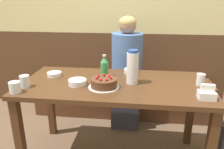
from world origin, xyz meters
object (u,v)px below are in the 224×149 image
bench_seat (122,97)px  bowl_rice_small (77,82)px  bowl_side_dish (54,74)px  glass_tumbler_short (15,87)px  water_pitcher (133,67)px  soju_bottle (104,66)px  birthday_cake (104,83)px  glass_water_tall (25,81)px  person_pale_blue_shirt (126,76)px  glass_shot_small (201,80)px  napkin_holder (207,94)px  bowl_soup_white (131,71)px

bench_seat → bowl_rice_small: bowl_rice_small is taller
bowl_side_dish → glass_tumbler_short: size_ratio=1.51×
water_pitcher → glass_tumbler_short: bearing=-160.6°
bowl_side_dish → soju_bottle: bearing=5.6°
bench_seat → water_pitcher: bearing=-80.5°
birthday_cake → glass_water_tall: same height
person_pale_blue_shirt → soju_bottle: bearing=-18.9°
glass_shot_small → person_pale_blue_shirt: (-0.60, 0.59, -0.21)m
person_pale_blue_shirt → bowl_rice_small: bearing=-26.4°
soju_bottle → glass_tumbler_short: (-0.58, -0.41, -0.05)m
person_pale_blue_shirt → glass_water_tall: bearing=-42.7°
soju_bottle → glass_tumbler_short: 0.71m
person_pale_blue_shirt → napkin_holder: bearing=34.3°
glass_shot_small → person_pale_blue_shirt: size_ratio=0.08×
water_pitcher → bowl_soup_white: bearing=94.8°
glass_shot_small → bench_seat: bearing=129.5°
bench_seat → bowl_soup_white: size_ratio=17.37×
bowl_soup_white → glass_water_tall: (-0.78, -0.42, 0.03)m
glass_water_tall → person_pale_blue_shirt: bearing=47.3°
birthday_cake → person_pale_blue_shirt: person_pale_blue_shirt is taller
bowl_soup_white → bowl_rice_small: 0.52m
water_pitcher → soju_bottle: bearing=152.6°
glass_water_tall → glass_tumbler_short: glass_water_tall is taller
soju_bottle → bowl_rice_small: soju_bottle is taller
glass_tumbler_short → person_pale_blue_shirt: person_pale_blue_shirt is taller
bench_seat → birthday_cake: size_ratio=8.93×
bowl_side_dish → glass_shot_small: size_ratio=1.36×
bowl_rice_small → glass_water_tall: glass_water_tall is taller
water_pitcher → bowl_side_dish: size_ratio=2.19×
glass_shot_small → bowl_soup_white: bearing=157.6°
glass_shot_small → person_pale_blue_shirt: bearing=135.6°
bowl_soup_white → person_pale_blue_shirt: 0.41m
birthday_cake → glass_shot_small: (0.73, 0.14, 0.01)m
birthday_cake → water_pitcher: size_ratio=0.87×
bench_seat → bowl_rice_small: bearing=-107.3°
soju_bottle → person_pale_blue_shirt: (0.16, 0.48, -0.25)m
glass_water_tall → glass_shot_small: 1.34m
soju_bottle → bowl_soup_white: size_ratio=1.59×
napkin_holder → person_pale_blue_shirt: (-0.58, 0.84, -0.20)m
bowl_soup_white → bowl_side_dish: (-0.65, -0.16, -0.00)m
soju_bottle → person_pale_blue_shirt: size_ratio=0.16×
bowl_rice_small → glass_shot_small: 0.95m
napkin_holder → bowl_rice_small: (-0.92, 0.15, -0.02)m
glass_shot_small → bowl_rice_small: bearing=-173.5°
bench_seat → person_pale_blue_shirt: (0.06, -0.21, 0.34)m
glass_tumbler_short → glass_shot_small: bearing=12.9°
napkin_holder → glass_shot_small: 0.26m
water_pitcher → bowl_side_dish: (-0.67, 0.08, -0.11)m
glass_tumbler_short → soju_bottle: bearing=35.5°
birthday_cake → glass_tumbler_short: bearing=-164.3°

